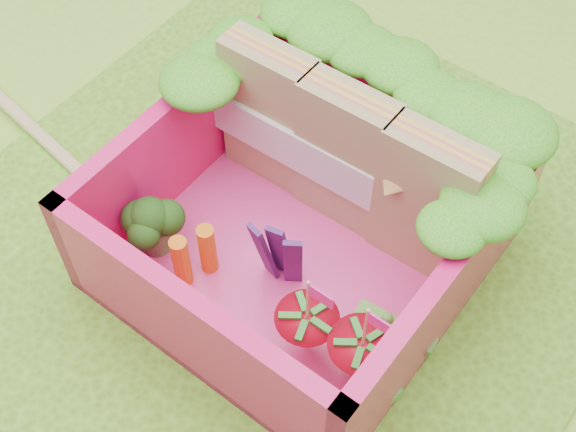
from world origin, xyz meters
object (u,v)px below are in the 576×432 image
Objects in this scene: bento_box at (300,220)px; sandwich_stack at (346,157)px; strawberry_left at (307,332)px; chopsticks at (64,157)px; broccoli at (152,221)px; strawberry_right at (360,359)px.

sandwich_stack is at bearing 89.06° from bento_box.
strawberry_left reaches higher than chopsticks.
bento_box is at bearing 130.08° from strawberry_left.
broccoli is 0.14× the size of chopsticks.
sandwich_stack reaches higher than chopsticks.
strawberry_left is (0.27, -0.33, -0.10)m from bento_box.
strawberry_right is (0.22, 0.03, 0.01)m from strawberry_left.
sandwich_stack is 0.53× the size of chopsticks.
broccoli is (-0.48, -0.32, -0.06)m from bento_box.
strawberry_left is 0.22m from strawberry_right.
chopsticks is at bearing 177.21° from strawberry_right.
bento_box is 1.20m from chopsticks.
broccoli is (-0.48, -0.61, -0.16)m from sandwich_stack.
broccoli is 0.66× the size of strawberry_left.
chopsticks is at bearing 175.73° from strawberry_left.
bento_box reaches higher than chopsticks.
chopsticks is (-1.64, 0.08, -0.16)m from strawberry_right.
sandwich_stack reaches higher than broccoli.
bento_box is 0.58m from strawberry_right.
bento_box is 0.44m from strawberry_left.
strawberry_left is at bearing -0.11° from broccoli.
strawberry_left is at bearing -172.99° from strawberry_right.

